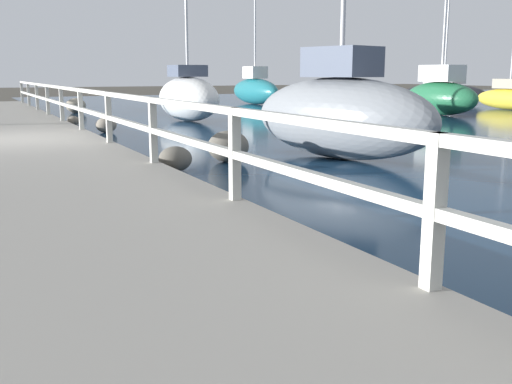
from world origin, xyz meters
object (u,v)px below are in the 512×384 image
Objects in this scene: sailboat_white at (188,97)px; sailboat_yellow at (509,97)px; sailboat_gray at (341,113)px; sailboat_teal at (255,89)px; sailboat_green at (441,95)px; sailboat_black at (444,92)px.

sailboat_yellow is at bearing -4.74° from sailboat_white.
sailboat_gray is 0.99× the size of sailboat_teal.
sailboat_green is at bearing -13.29° from sailboat_white.
sailboat_white reaches higher than sailboat_black.
sailboat_yellow is at bearing 12.67° from sailboat_green.
sailboat_green is at bearing -160.72° from sailboat_yellow.
sailboat_black is 5.62m from sailboat_yellow.
sailboat_yellow is (15.31, 9.62, -0.28)m from sailboat_gray.
sailboat_black is at bearing -19.80° from sailboat_teal.
sailboat_white is at bearing 168.87° from sailboat_green.
sailboat_white is at bearing 71.36° from sailboat_gray.
sailboat_green is (10.04, 8.20, -0.06)m from sailboat_gray.
sailboat_gray is 18.08m from sailboat_yellow.
sailboat_gray is 0.85× the size of sailboat_white.
sailboat_green is at bearing 23.55° from sailboat_gray.
sailboat_teal is at bearing 135.02° from sailboat_yellow.
sailboat_gray is 1.43× the size of sailboat_yellow.
sailboat_white is 14.81m from sailboat_yellow.
sailboat_gray reaches higher than sailboat_black.
sailboat_gray is (-16.65, -15.07, 0.24)m from sailboat_black.
sailboat_green reaches higher than sailboat_gray.
sailboat_teal is at bearing 52.81° from sailboat_gray.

